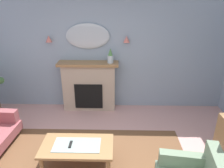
{
  "coord_description": "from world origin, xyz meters",
  "views": [
    {
      "loc": [
        0.41,
        -2.29,
        2.58
      ],
      "look_at": [
        0.33,
        1.29,
        1.07
      ],
      "focal_mm": 34.69,
      "sensor_mm": 36.0,
      "label": 1
    }
  ],
  "objects_px": {
    "coffee_table": "(77,148)",
    "mantel_vase_right": "(110,57)",
    "wall_sconce_left": "(49,39)",
    "wall_mirror": "(88,36)",
    "wall_sconce_right": "(127,39)",
    "fireplace": "(89,87)",
    "tv_remote": "(71,144)"
  },
  "relations": [
    {
      "from": "coffee_table",
      "to": "wall_sconce_right",
      "type": "bearing_deg",
      "value": 68.38
    },
    {
      "from": "mantel_vase_right",
      "to": "wall_mirror",
      "type": "height_order",
      "value": "wall_mirror"
    },
    {
      "from": "wall_mirror",
      "to": "wall_sconce_left",
      "type": "xyz_separation_m",
      "value": [
        -0.85,
        -0.05,
        -0.05
      ]
    },
    {
      "from": "wall_sconce_right",
      "to": "tv_remote",
      "type": "xyz_separation_m",
      "value": [
        -0.9,
        -2.03,
        -1.21
      ]
    },
    {
      "from": "wall_sconce_left",
      "to": "coffee_table",
      "type": "distance_m",
      "value": 2.56
    },
    {
      "from": "mantel_vase_right",
      "to": "wall_sconce_left",
      "type": "distance_m",
      "value": 1.4
    },
    {
      "from": "wall_sconce_right",
      "to": "mantel_vase_right",
      "type": "bearing_deg",
      "value": -161.08
    },
    {
      "from": "wall_mirror",
      "to": "wall_sconce_right",
      "type": "relative_size",
      "value": 6.86
    },
    {
      "from": "fireplace",
      "to": "tv_remote",
      "type": "xyz_separation_m",
      "value": [
        -0.05,
        -1.94,
        -0.12
      ]
    },
    {
      "from": "fireplace",
      "to": "wall_sconce_right",
      "type": "relative_size",
      "value": 9.71
    },
    {
      "from": "fireplace",
      "to": "coffee_table",
      "type": "distance_m",
      "value": 1.95
    },
    {
      "from": "coffee_table",
      "to": "mantel_vase_right",
      "type": "bearing_deg",
      "value": 76.61
    },
    {
      "from": "wall_mirror",
      "to": "tv_remote",
      "type": "xyz_separation_m",
      "value": [
        -0.05,
        -2.08,
        -1.26
      ]
    },
    {
      "from": "wall_mirror",
      "to": "fireplace",
      "type": "bearing_deg",
      "value": -90.0
    },
    {
      "from": "tv_remote",
      "to": "wall_sconce_right",
      "type": "bearing_deg",
      "value": 66.05
    },
    {
      "from": "fireplace",
      "to": "tv_remote",
      "type": "relative_size",
      "value": 8.5
    },
    {
      "from": "fireplace",
      "to": "mantel_vase_right",
      "type": "height_order",
      "value": "mantel_vase_right"
    },
    {
      "from": "wall_mirror",
      "to": "tv_remote",
      "type": "distance_m",
      "value": 2.43
    },
    {
      "from": "wall_mirror",
      "to": "tv_remote",
      "type": "bearing_deg",
      "value": -91.45
    },
    {
      "from": "coffee_table",
      "to": "tv_remote",
      "type": "relative_size",
      "value": 6.88
    },
    {
      "from": "wall_sconce_left",
      "to": "wall_sconce_right",
      "type": "bearing_deg",
      "value": 0.0
    },
    {
      "from": "coffee_table",
      "to": "wall_sconce_left",
      "type": "bearing_deg",
      "value": 113.79
    },
    {
      "from": "wall_mirror",
      "to": "wall_sconce_left",
      "type": "bearing_deg",
      "value": -176.63
    },
    {
      "from": "wall_sconce_left",
      "to": "wall_mirror",
      "type": "bearing_deg",
      "value": 3.37
    },
    {
      "from": "wall_sconce_right",
      "to": "coffee_table",
      "type": "relative_size",
      "value": 0.13
    },
    {
      "from": "wall_sconce_right",
      "to": "coffee_table",
      "type": "distance_m",
      "value": 2.53
    },
    {
      "from": "mantel_vase_right",
      "to": "wall_mirror",
      "type": "xyz_separation_m",
      "value": [
        -0.5,
        0.17,
        0.41
      ]
    },
    {
      "from": "tv_remote",
      "to": "fireplace",
      "type": "bearing_deg",
      "value": 88.44
    },
    {
      "from": "wall_sconce_left",
      "to": "mantel_vase_right",
      "type": "bearing_deg",
      "value": -5.08
    },
    {
      "from": "mantel_vase_right",
      "to": "wall_mirror",
      "type": "bearing_deg",
      "value": 161.22
    },
    {
      "from": "mantel_vase_right",
      "to": "tv_remote",
      "type": "bearing_deg",
      "value": -106.12
    },
    {
      "from": "wall_sconce_left",
      "to": "coffee_table",
      "type": "relative_size",
      "value": 0.13
    }
  ]
}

